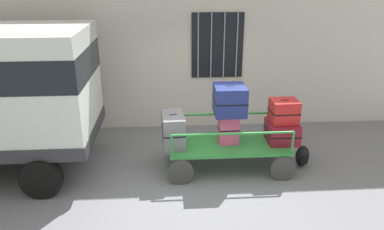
% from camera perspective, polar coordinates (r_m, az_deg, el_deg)
% --- Properties ---
extents(ground_plane, '(40.00, 40.00, 0.00)m').
position_cam_1_polar(ground_plane, '(7.06, 2.16, -9.74)').
color(ground_plane, slate).
extents(building_wall, '(12.00, 0.38, 5.00)m').
position_cam_1_polar(building_wall, '(8.85, 0.52, 13.88)').
color(building_wall, beige).
rests_on(building_wall, ground).
extents(luggage_cart, '(2.36, 1.16, 0.52)m').
position_cam_1_polar(luggage_cart, '(7.29, 5.50, -5.05)').
color(luggage_cart, '#2D8438').
rests_on(luggage_cart, ground).
extents(cart_railing, '(2.23, 1.02, 0.44)m').
position_cam_1_polar(cart_railing, '(7.09, 5.63, -1.68)').
color(cart_railing, '#2D8438').
rests_on(cart_railing, luggage_cart).
extents(suitcase_left_bottom, '(0.45, 0.73, 0.61)m').
position_cam_1_polar(suitcase_left_bottom, '(7.04, -2.89, -2.27)').
color(suitcase_left_bottom, slate).
rests_on(suitcase_left_bottom, luggage_cart).
extents(suitcase_midleft_bottom, '(0.40, 0.28, 0.61)m').
position_cam_1_polar(suitcase_midleft_bottom, '(7.12, 5.60, -2.08)').
color(suitcase_midleft_bottom, '#CC4C72').
rests_on(suitcase_midleft_bottom, luggage_cart).
extents(suitcase_midleft_middle, '(0.58, 0.62, 0.54)m').
position_cam_1_polar(suitcase_midleft_middle, '(6.92, 5.76, 2.32)').
color(suitcase_midleft_middle, navy).
rests_on(suitcase_midleft_middle, suitcase_midleft_bottom).
extents(suitcase_center_bottom, '(0.60, 0.65, 0.40)m').
position_cam_1_polar(suitcase_center_bottom, '(7.42, 13.59, -2.48)').
color(suitcase_center_bottom, maroon).
rests_on(suitcase_center_bottom, luggage_cart).
extents(suitcase_center_middle, '(0.52, 0.46, 0.44)m').
position_cam_1_polar(suitcase_center_middle, '(7.27, 13.86, 0.58)').
color(suitcase_center_middle, '#B21E1E').
rests_on(suitcase_center_middle, suitcase_center_bottom).
extents(backpack, '(0.27, 0.22, 0.44)m').
position_cam_1_polar(backpack, '(7.70, 16.51, -6.04)').
color(backpack, black).
rests_on(backpack, ground).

